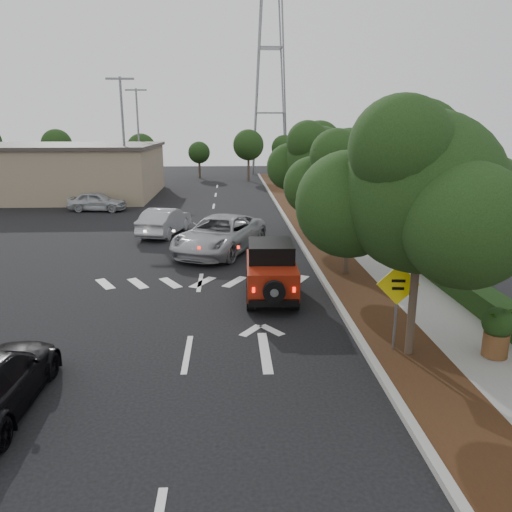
{
  "coord_description": "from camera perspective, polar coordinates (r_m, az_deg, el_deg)",
  "views": [
    {
      "loc": [
        1.13,
        -11.82,
        5.71
      ],
      "look_at": [
        1.93,
        3.0,
        1.79
      ],
      "focal_mm": 35.0,
      "sensor_mm": 36.0,
      "label": 1
    }
  ],
  "objects": [
    {
      "name": "light_pole_a",
      "position": [
        39.0,
        -14.42,
        5.92
      ],
      "size": [
        2.0,
        0.22,
        9.0
      ],
      "primitive_type": null,
      "color": "slate",
      "rests_on": "ground"
    },
    {
      "name": "speed_hump_sign",
      "position": [
        13.01,
        15.84,
        -4.32
      ],
      "size": [
        1.06,
        0.14,
        2.27
      ],
      "rotation": [
        0.0,
        0.0,
        -0.11
      ],
      "color": "slate",
      "rests_on": "ground"
    },
    {
      "name": "street_tree_mid",
      "position": [
        19.7,
        10.17,
        -2.28
      ],
      "size": [
        3.2,
        3.2,
        5.32
      ],
      "primitive_type": null,
      "color": "black",
      "rests_on": "ground"
    },
    {
      "name": "curb",
      "position": [
        24.72,
        5.06,
        1.57
      ],
      "size": [
        0.2,
        70.0,
        0.15
      ],
      "primitive_type": "cube",
      "color": "#9E9B93",
      "rests_on": "ground"
    },
    {
      "name": "planting_strip",
      "position": [
        24.89,
        7.34,
        1.56
      ],
      "size": [
        1.8,
        70.0,
        0.12
      ],
      "primitive_type": "cube",
      "color": "black",
      "rests_on": "ground"
    },
    {
      "name": "transmission_tower",
      "position": [
        60.29,
        1.58,
        9.36
      ],
      "size": [
        7.0,
        4.0,
        28.0
      ],
      "primitive_type": null,
      "color": "slate",
      "rests_on": "ground"
    },
    {
      "name": "silver_sedan_oncoming",
      "position": [
        27.06,
        -10.4,
        3.94
      ],
      "size": [
        2.55,
        4.62,
        1.44
      ],
      "primitive_type": "imported",
      "rotation": [
        0.0,
        0.0,
        2.89
      ],
      "color": "#A4A6AC",
      "rests_on": "ground"
    },
    {
      "name": "hedge",
      "position": [
        25.61,
        14.65,
        2.35
      ],
      "size": [
        0.8,
        70.0,
        0.8
      ],
      "primitive_type": "cube",
      "color": "black",
      "rests_on": "ground"
    },
    {
      "name": "ground",
      "position": [
        13.17,
        -7.85,
        -11.03
      ],
      "size": [
        120.0,
        120.0,
        0.0
      ],
      "primitive_type": "plane",
      "color": "black",
      "rests_on": "ground"
    },
    {
      "name": "street_tree_far",
      "position": [
        25.86,
        6.94,
        1.93
      ],
      "size": [
        3.4,
        3.4,
        5.62
      ],
      "primitive_type": null,
      "color": "black",
      "rests_on": "ground"
    },
    {
      "name": "silver_suv_ahead",
      "position": [
        22.93,
        -4.16,
        2.46
      ],
      "size": [
        4.85,
        6.53,
        1.65
      ],
      "primitive_type": "imported",
      "rotation": [
        0.0,
        0.0,
        -0.4
      ],
      "color": "#A0A2A7",
      "rests_on": "ground"
    },
    {
      "name": "light_pole_b",
      "position": [
        50.88,
        -12.97,
        7.98
      ],
      "size": [
        2.0,
        0.22,
        9.0
      ],
      "primitive_type": null,
      "color": "slate",
      "rests_on": "ground"
    },
    {
      "name": "terracotta_planter",
      "position": [
        13.7,
        25.9,
        -7.3
      ],
      "size": [
        0.77,
        0.77,
        1.33
      ],
      "rotation": [
        0.0,
        0.0,
        0.06
      ],
      "color": "brown",
      "rests_on": "ground"
    },
    {
      "name": "parked_suv",
      "position": [
        35.69,
        -17.69,
        5.97
      ],
      "size": [
        4.03,
        2.03,
        1.32
      ],
      "primitive_type": "imported",
      "rotation": [
        0.0,
        0.0,
        1.44
      ],
      "color": "#ADB1B5",
      "rests_on": "ground"
    },
    {
      "name": "street_tree_near",
      "position": [
        13.44,
        16.98,
        -11.02
      ],
      "size": [
        3.8,
        3.8,
        5.92
      ],
      "primitive_type": null,
      "color": "black",
      "rests_on": "ground"
    },
    {
      "name": "commercial_building",
      "position": [
        45.34,
        -25.59,
        8.68
      ],
      "size": [
        22.0,
        12.0,
        4.0
      ],
      "primitive_type": "cube",
      "color": "gray",
      "rests_on": "ground"
    },
    {
      "name": "red_jeep",
      "position": [
        16.89,
        1.7,
        -1.56
      ],
      "size": [
        1.75,
        3.72,
        1.88
      ],
      "rotation": [
        0.0,
        0.0,
        -0.03
      ],
      "color": "black",
      "rests_on": "ground"
    },
    {
      "name": "sidewalk",
      "position": [
        25.3,
        11.58,
        1.59
      ],
      "size": [
        2.0,
        70.0,
        0.12
      ],
      "primitive_type": "cube",
      "color": "gray",
      "rests_on": "ground"
    }
  ]
}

